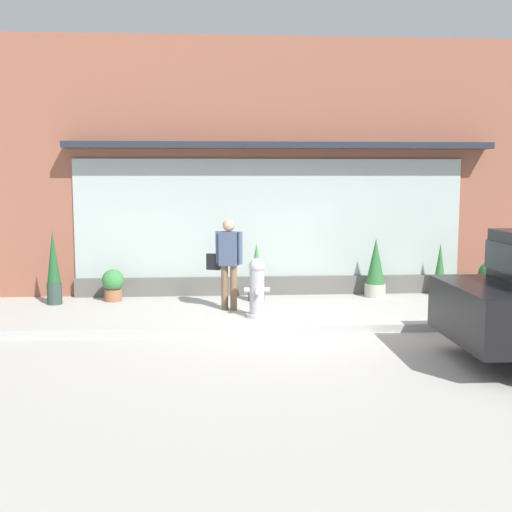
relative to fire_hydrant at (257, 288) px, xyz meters
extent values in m
plane|color=#B2AFA8|center=(0.60, -0.91, -0.49)|extent=(60.00, 60.00, 0.00)
cube|color=#B2B2AD|center=(0.60, -1.11, -0.43)|extent=(14.00, 0.24, 0.12)
cube|color=#935642|center=(0.60, 2.29, 1.98)|extent=(14.00, 0.36, 4.95)
cube|color=#ADBCB7|center=(0.41, 2.09, 1.00)|extent=(7.52, 0.03, 2.30)
cube|color=#232833|center=(0.60, 1.94, 2.40)|extent=(8.12, 0.56, 0.12)
cube|color=#605E59|center=(0.60, 2.07, -0.31)|extent=(7.92, 0.20, 0.36)
cylinder|color=#B2B2B7|center=(0.00, 0.00, -0.46)|extent=(0.37, 0.37, 0.06)
cylinder|color=#B2B2B7|center=(0.00, 0.00, -0.07)|extent=(0.24, 0.24, 0.72)
sphere|color=#B2B2B7|center=(0.00, 0.00, 0.36)|extent=(0.27, 0.27, 0.27)
cylinder|color=#B2B2B7|center=(-0.16, 0.00, -0.04)|extent=(0.10, 0.09, 0.09)
cylinder|color=#B2B2B7|center=(0.16, 0.00, -0.04)|extent=(0.10, 0.09, 0.09)
cylinder|color=#B2B2B7|center=(0.00, -0.16, -0.04)|extent=(0.09, 0.10, 0.09)
cylinder|color=brown|center=(-0.51, 0.65, -0.10)|extent=(0.12, 0.12, 0.78)
cylinder|color=brown|center=(-0.36, 0.59, -0.10)|extent=(0.12, 0.12, 0.78)
cube|color=#475675|center=(-0.44, 0.62, 0.58)|extent=(0.36, 0.30, 0.59)
sphere|color=tan|center=(-0.44, 0.62, 0.99)|extent=(0.21, 0.21, 0.21)
cylinder|color=#475675|center=(-0.63, 0.70, 0.60)|extent=(0.08, 0.08, 0.56)
cylinder|color=#475675|center=(-0.25, 0.54, 0.60)|extent=(0.08, 0.08, 0.56)
cube|color=black|center=(-0.70, 0.75, 0.34)|extent=(0.26, 0.18, 0.28)
cylinder|color=black|center=(3.01, -2.03, -0.18)|extent=(0.62, 0.18, 0.62)
cylinder|color=#B7B2A3|center=(2.41, 1.68, -0.37)|extent=(0.40, 0.40, 0.25)
cone|color=#2D6B33|center=(2.41, 1.68, 0.20)|extent=(0.36, 0.36, 0.88)
cylinder|color=#9E6042|center=(3.70, 1.74, -0.36)|extent=(0.24, 0.24, 0.26)
cone|color=#2D6B33|center=(3.70, 1.74, 0.15)|extent=(0.22, 0.22, 0.76)
cylinder|color=#33473D|center=(-3.59, 1.36, -0.30)|extent=(0.27, 0.27, 0.39)
cone|color=#23562D|center=(-3.59, 1.36, 0.38)|extent=(0.24, 0.24, 0.96)
cylinder|color=#33473D|center=(0.09, 1.41, -0.37)|extent=(0.30, 0.30, 0.24)
cone|color=#3D8442|center=(0.09, 1.41, 0.17)|extent=(0.27, 0.27, 0.85)
cylinder|color=#9E6042|center=(-2.57, 1.59, -0.38)|extent=(0.32, 0.32, 0.22)
sphere|color=#3D8442|center=(-2.57, 1.59, -0.10)|extent=(0.41, 0.41, 0.41)
cylinder|color=#9E6042|center=(4.58, 1.42, -0.34)|extent=(0.46, 0.46, 0.30)
sphere|color=#23562D|center=(4.58, 1.42, -0.04)|extent=(0.46, 0.46, 0.46)
sphere|color=#B266B7|center=(4.66, 1.47, 0.04)|extent=(0.09, 0.09, 0.09)
sphere|color=orange|center=(4.54, 1.33, 0.07)|extent=(0.13, 0.13, 0.13)
camera|label=1|loc=(-0.78, -10.72, 1.86)|focal=46.49mm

